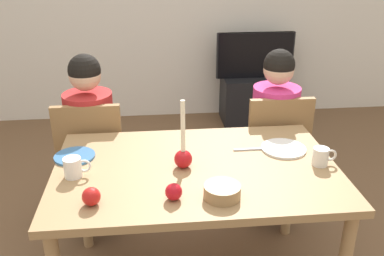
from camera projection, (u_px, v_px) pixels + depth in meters
The scene contains 16 objects.
dining_table at pixel (196, 181), 2.14m from camera, with size 1.40×0.90×0.75m.
chair_left at pixel (93, 157), 2.70m from camera, with size 0.40×0.40×0.90m.
chair_right at pixel (274, 149), 2.81m from camera, with size 0.40×0.40×0.90m.
person_left_child at pixel (92, 147), 2.71m from camera, with size 0.30×0.30×1.17m.
person_right_child at pixel (273, 139), 2.82m from camera, with size 0.30×0.30×1.17m.
tv_stand at pixel (252, 99), 4.48m from camera, with size 0.64×0.40×0.48m, color black.
tv at pixel (255, 55), 4.29m from camera, with size 0.79×0.05×0.46m.
candle_centerpiece at pixel (183, 155), 2.07m from camera, with size 0.09×0.09×0.35m.
plate_left at pixel (75, 156), 2.19m from camera, with size 0.21×0.21×0.01m, color teal.
plate_right at pixel (284, 148), 2.28m from camera, with size 0.24×0.24×0.01m, color white.
mug_left at pixel (74, 167), 2.00m from camera, with size 0.13×0.08×0.10m.
mug_right at pixel (321, 156), 2.11m from camera, with size 0.12×0.08×0.09m.
fork_right at pixel (250, 149), 2.27m from camera, with size 0.18×0.01×0.01m, color silver.
bowl_walnuts at pixel (222, 191), 1.84m from camera, with size 0.16×0.16×0.06m, color #99754C.
apple_near_candle at pixel (91, 196), 1.79m from camera, with size 0.08×0.08×0.08m, color red.
apple_by_left_plate at pixel (174, 192), 1.83m from camera, with size 0.08×0.08×0.08m, color red.
Camera 1 is at (-0.21, -1.84, 1.78)m, focal length 39.84 mm.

